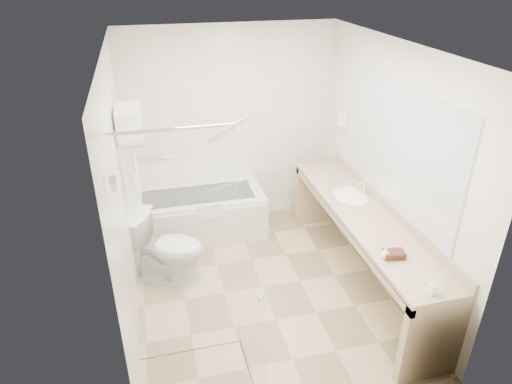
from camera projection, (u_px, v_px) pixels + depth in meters
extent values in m
plane|color=tan|center=(263.00, 287.00, 4.90)|extent=(3.20, 3.20, 0.00)
cube|color=silver|center=(265.00, 47.00, 3.75)|extent=(2.60, 3.20, 0.10)
cube|color=silver|center=(231.00, 128.00, 5.70)|extent=(2.60, 0.10, 2.50)
cube|color=silver|center=(327.00, 289.00, 2.95)|extent=(2.60, 0.10, 2.50)
cube|color=silver|center=(122.00, 199.00, 4.05)|extent=(0.10, 3.20, 2.50)
cube|color=silver|center=(388.00, 169.00, 4.61)|extent=(0.10, 3.20, 2.50)
cube|color=white|center=(199.00, 214.00, 5.74)|extent=(1.60, 0.70, 0.55)
cube|color=beige|center=(203.00, 230.00, 5.45)|extent=(1.60, 0.02, 0.50)
cube|color=white|center=(211.00, 211.00, 5.36)|extent=(0.28, 0.06, 0.18)
cylinder|color=silver|center=(156.00, 158.00, 5.60)|extent=(0.40, 0.03, 0.03)
cylinder|color=silver|center=(227.00, 129.00, 5.66)|extent=(0.53, 0.03, 0.33)
cube|color=silver|center=(183.00, 254.00, 3.63)|extent=(0.90, 0.01, 2.10)
cube|color=silver|center=(251.00, 280.00, 3.34)|extent=(0.02, 0.90, 2.10)
cylinder|color=silver|center=(172.00, 129.00, 3.15)|extent=(0.90, 0.02, 0.02)
sphere|color=silver|center=(260.00, 298.00, 3.24)|extent=(0.05, 0.05, 0.05)
cylinder|color=silver|center=(113.00, 183.00, 2.74)|extent=(0.04, 0.10, 0.10)
cube|color=silver|center=(131.00, 136.00, 4.17)|extent=(0.24, 0.55, 0.02)
cylinder|color=silver|center=(134.00, 158.00, 4.27)|extent=(0.02, 0.55, 0.02)
cube|color=white|center=(136.00, 174.00, 4.34)|extent=(0.03, 0.42, 0.32)
cube|color=white|center=(130.00, 130.00, 4.14)|extent=(0.22, 0.40, 0.08)
cube|color=white|center=(129.00, 121.00, 4.10)|extent=(0.22, 0.40, 0.08)
cube|color=white|center=(127.00, 112.00, 4.06)|extent=(0.22, 0.40, 0.08)
cube|color=tan|center=(365.00, 216.00, 4.61)|extent=(0.55, 2.70, 0.05)
cube|color=tan|center=(389.00, 206.00, 4.63)|extent=(0.03, 2.70, 0.10)
cube|color=tan|center=(341.00, 224.00, 4.58)|extent=(0.04, 2.70, 0.08)
cube|color=tan|center=(432.00, 341.00, 3.68)|extent=(0.55, 0.08, 0.80)
cube|color=tan|center=(316.00, 195.00, 5.94)|extent=(0.55, 0.08, 0.80)
ellipsoid|color=white|center=(351.00, 198.00, 4.97)|extent=(0.40, 0.52, 0.14)
cylinder|color=silver|center=(364.00, 187.00, 4.95)|extent=(0.03, 0.03, 0.14)
cube|color=silver|center=(399.00, 147.00, 4.34)|extent=(0.02, 2.00, 1.20)
cube|color=white|center=(343.00, 118.00, 5.41)|extent=(0.08, 0.10, 0.18)
imported|color=white|center=(167.00, 248.00, 4.87)|extent=(0.91, 0.74, 0.78)
cube|color=#462619|center=(394.00, 254.00, 3.93)|extent=(0.19, 0.14, 0.06)
imported|color=white|center=(432.00, 291.00, 3.50)|extent=(0.07, 0.13, 0.06)
imported|color=white|center=(385.00, 254.00, 3.91)|extent=(0.11, 0.12, 0.08)
cylinder|color=silver|center=(330.00, 182.00, 5.04)|extent=(0.06, 0.06, 0.18)
cylinder|color=blue|center=(330.00, 174.00, 4.99)|extent=(0.03, 0.03, 0.03)
cylinder|color=silver|center=(325.00, 177.00, 5.16)|extent=(0.07, 0.07, 0.19)
cylinder|color=blue|center=(326.00, 168.00, 5.11)|extent=(0.04, 0.04, 0.03)
cylinder|color=silver|center=(312.00, 159.00, 5.61)|extent=(0.06, 0.06, 0.17)
cylinder|color=blue|center=(312.00, 152.00, 5.57)|extent=(0.03, 0.03, 0.03)
cylinder|color=silver|center=(331.00, 176.00, 5.29)|extent=(0.09, 0.09, 0.09)
cylinder|color=silver|center=(334.00, 195.00, 4.87)|extent=(0.07, 0.07, 0.08)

